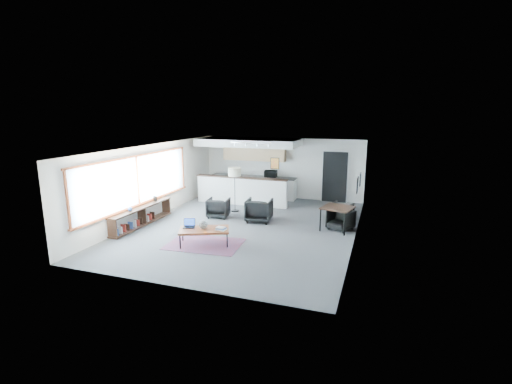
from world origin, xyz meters
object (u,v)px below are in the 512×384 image
(laptop, at_px, (189,225))
(dining_chair_far, at_px, (341,212))
(armchair_left, at_px, (218,207))
(dining_chair_near, at_px, (341,220))
(coffee_table, at_px, (204,230))
(dining_table, at_px, (337,209))
(armchair_right, at_px, (259,209))
(floor_lamp, at_px, (235,173))
(book_stack, at_px, (221,229))
(microwave, at_px, (271,173))
(ceramic_pot, at_px, (203,225))

(laptop, xyz_separation_m, dining_chair_far, (3.93, 3.69, -0.23))
(armchair_left, height_order, dining_chair_near, armchair_left)
(coffee_table, xyz_separation_m, dining_table, (3.42, 2.55, 0.27))
(dining_chair_far, bearing_deg, armchair_left, 29.26)
(armchair_left, xyz_separation_m, dining_chair_far, (4.21, 1.07, -0.08))
(armchair_right, relative_size, dining_chair_far, 1.48)
(floor_lamp, relative_size, dining_table, 1.54)
(book_stack, relative_size, dining_chair_near, 0.49)
(floor_lamp, bearing_deg, book_stack, -73.96)
(book_stack, bearing_deg, dining_chair_far, 51.09)
(coffee_table, height_order, floor_lamp, floor_lamp)
(dining_table, distance_m, microwave, 4.84)
(coffee_table, distance_m, floor_lamp, 3.77)
(armchair_left, height_order, armchair_right, armchair_right)
(ceramic_pot, relative_size, dining_table, 0.23)
(laptop, relative_size, armchair_left, 0.52)
(floor_lamp, distance_m, dining_chair_far, 4.12)
(ceramic_pot, height_order, dining_chair_near, ceramic_pot)
(laptop, bearing_deg, microwave, 65.05)
(book_stack, bearing_deg, armchair_left, 116.20)
(dining_chair_near, height_order, dining_chair_far, dining_chair_near)
(armchair_left, xyz_separation_m, armchair_right, (1.54, -0.01, 0.06))
(ceramic_pot, xyz_separation_m, dining_chair_near, (3.56, 2.61, -0.28))
(laptop, bearing_deg, ceramic_pot, -22.76)
(armchair_left, bearing_deg, floor_lamp, -114.78)
(coffee_table, relative_size, armchair_left, 2.11)
(coffee_table, distance_m, book_stack, 0.50)
(coffee_table, relative_size, dining_chair_near, 2.59)
(book_stack, xyz_separation_m, armchair_right, (0.27, 2.57, -0.06))
(armchair_right, height_order, dining_table, armchair_right)
(book_stack, xyz_separation_m, armchair_left, (-1.27, 2.58, -0.12))
(book_stack, xyz_separation_m, dining_table, (2.93, 2.47, 0.19))
(dining_chair_far, height_order, microwave, microwave)
(book_stack, distance_m, dining_table, 3.84)
(laptop, relative_size, dining_chair_near, 0.64)
(book_stack, relative_size, armchair_left, 0.40)
(floor_lamp, bearing_deg, ceramic_pot, -82.24)
(dining_chair_far, bearing_deg, floor_lamp, 17.03)
(coffee_table, bearing_deg, dining_chair_far, 23.54)
(armchair_left, distance_m, floor_lamp, 1.45)
(dining_chair_near, bearing_deg, dining_chair_far, 119.59)
(laptop, bearing_deg, floor_lamp, 71.36)
(coffee_table, xyz_separation_m, book_stack, (0.49, 0.08, 0.07))
(laptop, distance_m, dining_chair_near, 4.78)
(armchair_right, distance_m, floor_lamp, 1.89)
(dining_table, bearing_deg, laptop, -147.28)
(book_stack, xyz_separation_m, dining_chair_far, (2.94, 3.65, -0.20))
(dining_chair_far, bearing_deg, dining_chair_near, 109.90)
(microwave, bearing_deg, armchair_right, -83.30)
(armchair_left, bearing_deg, laptop, 87.07)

